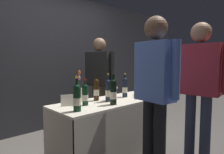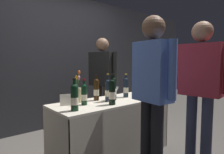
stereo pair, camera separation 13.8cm
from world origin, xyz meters
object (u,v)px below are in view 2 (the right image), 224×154
(wine_glass_near_vendor, at_px, (116,90))
(featured_wine_bottle, at_px, (155,87))
(wine_glass_mid, at_px, (140,88))
(taster_foreground_right, at_px, (152,85))
(display_bottle_0, at_px, (144,88))
(vendor_presenter, at_px, (102,76))
(flower_vase, at_px, (78,93))
(tasting_table, at_px, (112,118))

(wine_glass_near_vendor, bearing_deg, featured_wine_bottle, -32.47)
(wine_glass_mid, height_order, taster_foreground_right, taster_foreground_right)
(wine_glass_mid, bearing_deg, featured_wine_bottle, -65.06)
(display_bottle_0, xyz_separation_m, wine_glass_mid, (0.07, 0.13, -0.03))
(featured_wine_bottle, bearing_deg, wine_glass_near_vendor, 147.53)
(vendor_presenter, xyz_separation_m, taster_foreground_right, (-0.47, -1.44, 0.02))
(flower_vase, bearing_deg, taster_foreground_right, -67.02)
(flower_vase, distance_m, vendor_presenter, 1.03)
(featured_wine_bottle, distance_m, flower_vase, 1.11)
(featured_wine_bottle, height_order, display_bottle_0, featured_wine_bottle)
(featured_wine_bottle, bearing_deg, taster_foreground_right, -144.52)
(tasting_table, xyz_separation_m, vendor_presenter, (0.43, 0.77, 0.48))
(featured_wine_bottle, xyz_separation_m, display_bottle_0, (-0.17, 0.07, -0.01))
(taster_foreground_right, bearing_deg, wine_glass_mid, -35.04)
(display_bottle_0, distance_m, flower_vase, 0.93)
(taster_foreground_right, bearing_deg, featured_wine_bottle, -48.45)
(featured_wine_bottle, xyz_separation_m, taster_foreground_right, (-0.70, -0.50, 0.14))
(tasting_table, height_order, featured_wine_bottle, featured_wine_bottle)
(wine_glass_mid, distance_m, vendor_presenter, 0.76)
(wine_glass_near_vendor, distance_m, taster_foreground_right, 0.85)
(flower_vase, bearing_deg, wine_glass_mid, -8.12)
(vendor_presenter, bearing_deg, display_bottle_0, -8.86)
(wine_glass_near_vendor, bearing_deg, taster_foreground_right, -106.05)
(display_bottle_0, relative_size, wine_glass_mid, 2.19)
(tasting_table, distance_m, wine_glass_near_vendor, 0.40)
(tasting_table, distance_m, taster_foreground_right, 0.84)
(tasting_table, xyz_separation_m, featured_wine_bottle, (0.66, -0.17, 0.36))
(display_bottle_0, bearing_deg, flower_vase, 163.11)
(tasting_table, distance_m, display_bottle_0, 0.62)
(vendor_presenter, relative_size, taster_foreground_right, 0.97)
(tasting_table, bearing_deg, flower_vase, 157.01)
(flower_vase, relative_size, taster_foreground_right, 0.24)
(tasting_table, relative_size, flower_vase, 3.96)
(display_bottle_0, bearing_deg, wine_glass_mid, 60.95)
(display_bottle_0, relative_size, wine_glass_near_vendor, 2.14)
(wine_glass_near_vendor, distance_m, vendor_presenter, 0.70)
(vendor_presenter, bearing_deg, wine_glass_mid, -2.47)
(tasting_table, bearing_deg, wine_glass_near_vendor, 35.00)
(featured_wine_bottle, height_order, vendor_presenter, vendor_presenter)
(tasting_table, xyz_separation_m, wine_glass_mid, (0.57, 0.03, 0.33))
(wine_glass_near_vendor, xyz_separation_m, taster_foreground_right, (-0.23, -0.80, 0.17))
(wine_glass_near_vendor, relative_size, flower_vase, 0.36)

